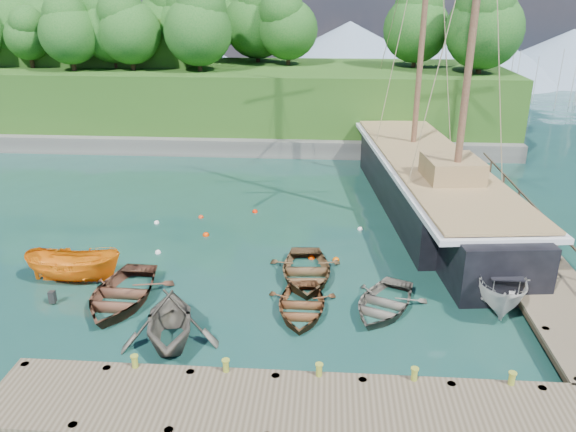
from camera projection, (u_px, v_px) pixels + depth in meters
name	position (u px, v px, depth m)	size (l,w,h in m)	color
ground	(273.00, 307.00, 23.01)	(160.00, 160.00, 0.00)	#153B2A
dock_near	(318.00, 410.00, 16.69)	(20.00, 3.20, 1.10)	brown
dock_east	(510.00, 236.00, 28.56)	(3.20, 24.00, 1.10)	brown
bollard_0	(137.00, 382.00, 18.56)	(0.26, 0.26, 0.45)	olive
bollard_1	(227.00, 386.00, 18.35)	(0.26, 0.26, 0.45)	olive
bollard_2	(319.00, 391.00, 18.15)	(0.26, 0.26, 0.45)	olive
bollard_3	(412.00, 395.00, 17.95)	(0.26, 0.26, 0.45)	olive
bollard_4	(508.00, 400.00, 17.75)	(0.26, 0.26, 0.45)	olive
rowboat_0	(122.00, 302.00, 23.35)	(3.56, 4.99, 1.03)	#513022
rowboat_1	(171.00, 342.00, 20.66)	(3.58, 4.14, 2.18)	#585248
rowboat_2	(301.00, 312.00, 22.61)	(2.87, 4.02, 0.83)	brown
rowboat_3	(383.00, 310.00, 22.78)	(2.98, 4.17, 0.86)	#575349
rowboat_4	(306.00, 279.00, 25.24)	(3.34, 4.68, 0.97)	brown
motorboat_orange	(76.00, 281.00, 25.03)	(1.65, 4.39, 1.69)	orange
cabin_boat_white	(499.00, 302.00, 23.32)	(1.93, 5.13, 1.98)	beige
schooner	(429.00, 187.00, 33.33)	(7.95, 29.77, 22.22)	black
mooring_buoy_0	(158.00, 253.00, 27.74)	(0.30, 0.30, 0.30)	white
mooring_buoy_1	(206.00, 236.00, 29.74)	(0.34, 0.34, 0.34)	#E53701
mooring_buoy_2	(311.00, 258.00, 27.18)	(0.33, 0.33, 0.33)	#F13500
mooring_buoy_3	(360.00, 230.00, 30.48)	(0.29, 0.29, 0.29)	silver
mooring_buoy_4	(201.00, 218.00, 32.11)	(0.29, 0.29, 0.29)	red
mooring_buoy_5	(255.00, 212.00, 32.91)	(0.31, 0.31, 0.31)	red
mooring_buoy_6	(157.00, 223.00, 31.33)	(0.29, 0.29, 0.29)	white
mooring_buoy_7	(336.00, 261.00, 26.95)	(0.34, 0.34, 0.34)	#CF5303
headland	(165.00, 69.00, 50.88)	(51.00, 19.31, 12.90)	#474744
distant_ridge	(345.00, 46.00, 85.95)	(117.00, 40.00, 10.00)	#728CA5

